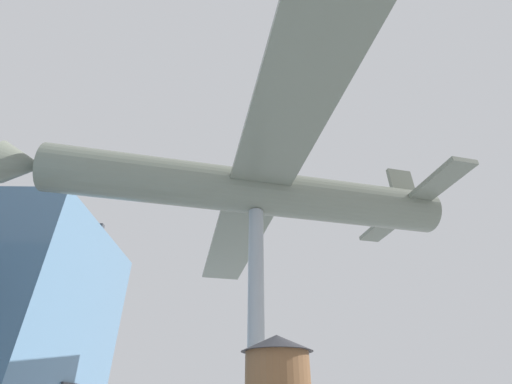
{
  "coord_description": "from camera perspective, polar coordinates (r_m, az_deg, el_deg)",
  "views": [
    {
      "loc": [
        -10.98,
        0.21,
        1.33
      ],
      "look_at": [
        0.0,
        0.0,
        8.2
      ],
      "focal_mm": 24.0,
      "sensor_mm": 36.0,
      "label": 1
    }
  ],
  "objects": [
    {
      "name": "support_pylon_central",
      "position": [
        11.23,
        0.0,
        -19.97
      ],
      "size": [
        0.53,
        0.53,
        7.36
      ],
      "color": "#999EA3",
      "rests_on": "ground_plane"
    },
    {
      "name": "suspended_airplane",
      "position": [
        12.92,
        -0.91,
        0.14
      ],
      "size": [
        20.77,
        16.35,
        2.84
      ],
      "rotation": [
        0.0,
        0.0,
        0.2
      ],
      "color": "slate",
      "rests_on": "support_pylon_central"
    }
  ]
}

